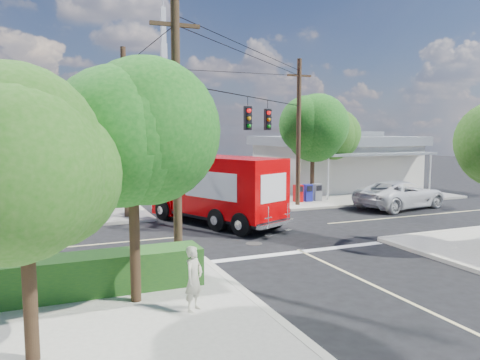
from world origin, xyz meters
TOP-DOWN VIEW (x-y plane):
  - ground at (0.00, 0.00)m, footprint 120.00×120.00m
  - sidewalk_ne at (10.88, 10.88)m, footprint 14.12×14.12m
  - sidewalk_nw at (-10.88, 10.88)m, footprint 14.12×14.12m
  - road_markings at (0.00, -1.47)m, footprint 32.00×32.00m
  - building_ne at (12.50, 11.97)m, footprint 11.80×10.20m
  - radio_tower at (0.50, 20.00)m, footprint 0.80×0.80m
  - tree_sw_front at (-6.99, -7.54)m, footprint 3.88×3.78m
  - tree_sw_back at (-9.49, -10.04)m, footprint 3.56×3.42m
  - tree_ne_front at (7.21, 6.76)m, footprint 4.21×4.14m
  - tree_ne_back at (9.81, 8.96)m, footprint 3.77×3.66m
  - palm_nw_front at (-7.50, 7.50)m, footprint 3.01×3.08m
  - palm_nw_back at (-9.50, 9.00)m, footprint 3.01×3.08m
  - utility_poles at (-1.58, 1.60)m, footprint 12.00×10.68m
  - picket_fence at (-7.80, -5.60)m, footprint 5.94×0.06m
  - hedge_sw at (-8.00, -6.40)m, footprint 6.20×1.20m
  - vending_boxes at (6.50, 6.20)m, footprint 1.90×0.50m
  - delivery_truck at (-1.20, 1.97)m, footprint 5.32×8.17m
  - parked_car at (10.76, 2.39)m, footprint 6.44×3.81m
  - pedestrian at (-5.75, -8.75)m, footprint 0.72×0.70m

SIDE VIEW (x-z plane):
  - ground at x=0.00m, z-range 0.00..0.00m
  - road_markings at x=0.00m, z-range 0.00..0.01m
  - sidewalk_ne at x=10.88m, z-range 0.00..0.14m
  - sidewalk_nw at x=-10.88m, z-range 0.00..0.14m
  - picket_fence at x=-7.80m, z-range 0.18..1.18m
  - hedge_sw at x=-8.00m, z-range 0.14..1.24m
  - vending_boxes at x=6.50m, z-range 0.14..1.24m
  - parked_car at x=10.76m, z-range 0.00..1.68m
  - pedestrian at x=-5.75m, z-range 0.14..1.81m
  - delivery_truck at x=-1.20m, z-range 0.03..3.45m
  - building_ne at x=12.50m, z-range 0.07..4.57m
  - tree_sw_back at x=-9.49m, z-range 1.19..6.60m
  - tree_ne_back at x=9.81m, z-range 1.27..7.10m
  - tree_sw_front at x=-6.99m, z-range 1.32..7.35m
  - palm_nw_back at x=-9.50m, z-range 2.08..7.27m
  - utility_poles at x=-1.58m, z-range 0.17..9.17m
  - tree_ne_front at x=7.21m, z-range 1.44..8.09m
  - palm_nw_front at x=-7.50m, z-range 2.25..7.84m
  - radio_tower at x=0.50m, z-range -2.86..14.14m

